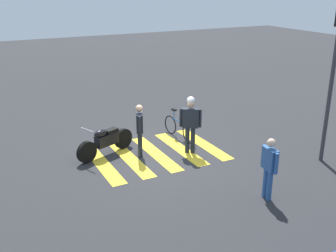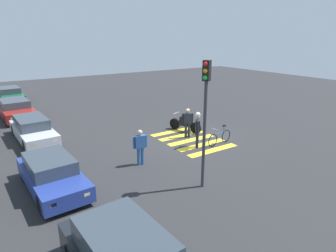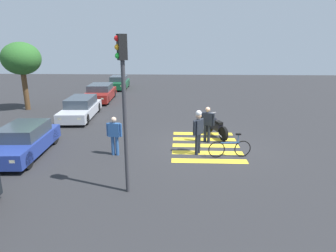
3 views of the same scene
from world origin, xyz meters
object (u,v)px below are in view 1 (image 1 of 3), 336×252
police_motorcycle (106,141)px  pedestrian_bystander (269,165)px  officer_by_motorcycle (140,127)px  officer_on_foot (190,120)px  traffic_light_pole (335,59)px  leaning_bicycle (179,128)px

police_motorcycle → pedestrian_bystander: 5.30m
officer_by_motorcycle → pedestrian_bystander: 4.35m
officer_on_foot → traffic_light_pole: size_ratio=0.40×
pedestrian_bystander → traffic_light_pole: (-3.06, -1.05, 2.23)m
leaning_bicycle → officer_on_foot: bearing=76.6°
officer_by_motorcycle → traffic_light_pole: 6.08m
officer_on_foot → pedestrian_bystander: (-0.27, 3.45, -0.18)m
traffic_light_pole → leaning_bicycle: bearing=-50.6°
officer_on_foot → traffic_light_pole: 4.59m
police_motorcycle → traffic_light_pole: traffic_light_pole is taller
leaning_bicycle → officer_on_foot: officer_on_foot is taller
police_motorcycle → pedestrian_bystander: bearing=121.5°
police_motorcycle → officer_by_motorcycle: size_ratio=1.23×
leaning_bicycle → pedestrian_bystander: (0.03, 4.74, 0.55)m
officer_on_foot → pedestrian_bystander: officer_on_foot is taller
officer_on_foot → officer_by_motorcycle: 1.62m
pedestrian_bystander → leaning_bicycle: bearing=-90.4°
leaning_bicycle → officer_by_motorcycle: officer_by_motorcycle is taller
traffic_light_pole → officer_by_motorcycle: bearing=-30.9°
leaning_bicycle → pedestrian_bystander: 4.77m
leaning_bicycle → officer_on_foot: size_ratio=0.93×
officer_by_motorcycle → traffic_light_pole: size_ratio=0.35×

